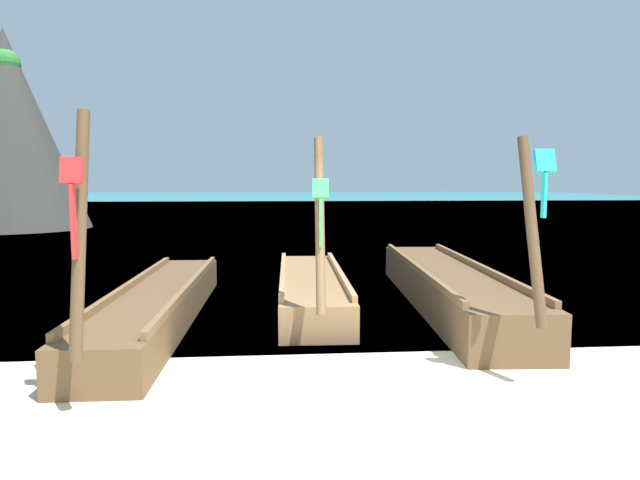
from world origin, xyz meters
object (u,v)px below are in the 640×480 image
longtail_boat_red_ribbon (159,304)px  karst_rock (5,135)px  longtail_boat_green_ribbon (311,288)px  longtail_boat_turquoise_ribbon (447,287)px

longtail_boat_red_ribbon → karst_rock: bearing=119.6°
karst_rock → longtail_boat_green_ribbon: bearing=-53.4°
longtail_boat_red_ribbon → longtail_boat_turquoise_ribbon: (4.80, 0.80, 0.05)m
longtail_boat_red_ribbon → longtail_boat_green_ribbon: longtail_boat_red_ribbon is taller
longtail_boat_green_ribbon → longtail_boat_turquoise_ribbon: bearing=-8.0°
karst_rock → longtail_boat_turquoise_ribbon: bearing=-49.3°
longtail_boat_red_ribbon → longtail_boat_green_ribbon: (2.43, 1.13, -0.00)m
longtail_boat_green_ribbon → karst_rock: 22.31m
longtail_boat_green_ribbon → longtail_boat_turquoise_ribbon: 2.40m
longtail_boat_green_ribbon → longtail_boat_turquoise_ribbon: longtail_boat_green_ribbon is taller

